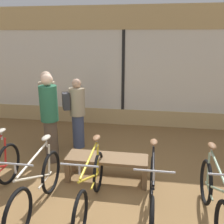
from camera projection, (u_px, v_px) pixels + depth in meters
ground_plane at (93, 209)px, 3.68m from camera, size 24.00×24.00×0.00m
shop_back_wall at (123, 67)px, 6.74m from camera, size 12.00×0.08×3.20m
bicycle_left at (37, 188)px, 3.53m from camera, size 0.46×1.72×1.03m
bicycle_center at (91, 187)px, 3.56m from camera, size 0.46×1.72×1.01m
bicycle_right at (152, 194)px, 3.41m from camera, size 0.46×1.69×1.01m
bicycle_far_right at (214, 200)px, 3.28m from camera, size 0.46×1.67×1.02m
display_bench at (107, 161)px, 4.31m from camera, size 1.40×0.44×0.45m
customer_near_rack at (77, 112)px, 5.50m from camera, size 0.56×0.47×1.57m
customer_by_window at (49, 116)px, 4.83m from camera, size 0.51×0.56×1.78m
customer_mid_floor at (48, 110)px, 5.34m from camera, size 0.34×0.34×1.75m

